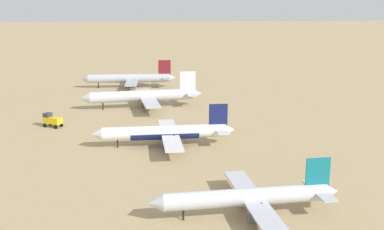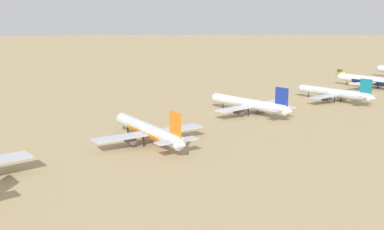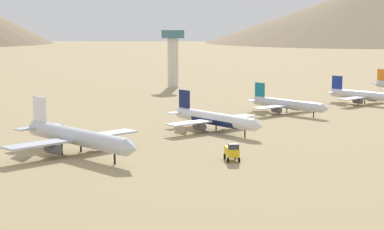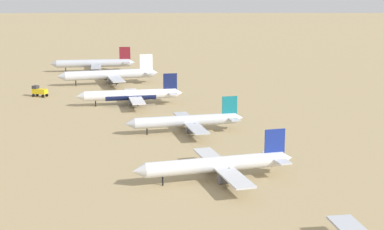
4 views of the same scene
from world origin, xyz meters
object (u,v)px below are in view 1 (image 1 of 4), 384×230
(parked_jet_1, at_px, (144,96))
(parked_jet_2, at_px, (166,133))
(parked_jet_3, at_px, (249,197))
(parked_jet_0, at_px, (130,79))
(service_truck, at_px, (52,120))

(parked_jet_1, bearing_deg, parked_jet_2, 95.94)
(parked_jet_1, distance_m, parked_jet_3, 84.91)
(parked_jet_0, bearing_deg, parked_jet_2, 96.71)
(service_truck, bearing_deg, parked_jet_0, -108.72)
(parked_jet_1, bearing_deg, service_truck, 40.57)
(parked_jet_3, xyz_separation_m, service_truck, (41.71, -61.13, -1.02))
(parked_jet_2, bearing_deg, parked_jet_3, 105.60)
(parked_jet_3, bearing_deg, parked_jet_0, -80.36)
(parked_jet_3, bearing_deg, parked_jet_2, -74.40)
(parked_jet_1, relative_size, parked_jet_3, 1.27)
(parked_jet_0, height_order, parked_jet_3, parked_jet_0)
(parked_jet_0, bearing_deg, parked_jet_1, 97.57)
(parked_jet_3, relative_size, service_truck, 5.60)
(parked_jet_1, relative_size, parked_jet_2, 1.16)
(parked_jet_2, xyz_separation_m, service_truck, (30.64, -21.48, -1.27))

